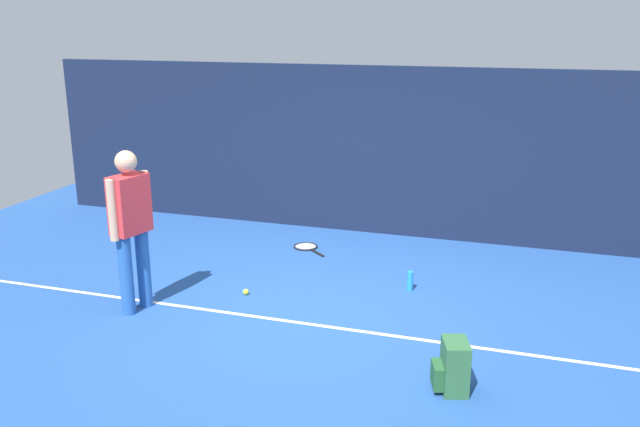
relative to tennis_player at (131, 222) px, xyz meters
name	(u,v)px	position (x,y,z in m)	size (l,w,h in m)	color
ground_plane	(308,317)	(1.78, 0.35, -0.97)	(12.00, 12.00, 0.00)	#234C93
back_fence	(376,152)	(1.78, 3.35, 0.21)	(10.00, 0.10, 2.34)	#141E38
court_line	(304,323)	(1.78, 0.20, -0.96)	(9.00, 0.05, 0.00)	white
tennis_player	(131,222)	(0.00, 0.00, 0.00)	(0.31, 0.52, 1.70)	#2659A5
tennis_racket	(307,247)	(1.07, 2.39, -0.95)	(0.58, 0.53, 0.03)	black
backpack	(453,367)	(3.35, -0.62, -0.76)	(0.34, 0.34, 0.44)	#2D6038
tennis_ball_near_player	(246,292)	(0.93, 0.70, -0.93)	(0.07, 0.07, 0.07)	#CCE033
water_bottle	(410,281)	(2.64, 1.38, -0.86)	(0.07, 0.07, 0.22)	#268CD8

